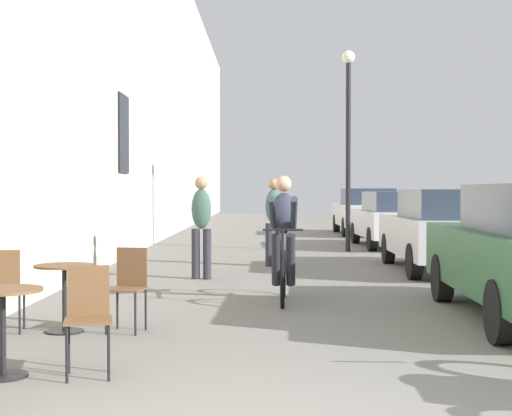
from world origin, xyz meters
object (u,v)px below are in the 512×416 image
Objects in this scene: parked_car_second at (445,229)px; parked_car_fourth at (366,211)px; parked_car_third at (393,218)px; cafe_chair_mid_toward_street at (129,283)px; cyclist_on_bicycle at (283,241)px; cafe_table_mid at (64,283)px; pedestrian_mid at (274,217)px; pedestrian_near at (201,221)px; cafe_table_near at (3,313)px; street_lamp at (348,124)px; cafe_chair_near_toward_street at (88,312)px; cafe_chair_mid_toward_wall at (5,285)px.

parked_car_second is 11.69m from parked_car_fourth.
parked_car_third is at bearing -90.09° from parked_car_fourth.
cafe_chair_mid_toward_street is at bearing -111.77° from parked_car_third.
cafe_chair_mid_toward_street is at bearing -126.33° from cyclist_on_bicycle.
pedestrian_mid is at bearing 71.98° from cafe_table_mid.
cafe_chair_mid_toward_street is 4.86m from pedestrian_near.
pedestrian_near is 0.41× the size of parked_car_second.
cyclist_on_bicycle reaches higher than cafe_table_near.
cafe_chair_near_toward_street is at bearing -105.31° from street_lamp.
cafe_chair_near_toward_street is 0.20× the size of parked_car_fourth.
parked_car_third is (6.10, 12.21, 0.24)m from cafe_chair_mid_toward_wall.
pedestrian_near reaches higher than cyclist_on_bicycle.
cafe_chair_mid_toward_wall is at bearing 125.59° from cafe_chair_near_toward_street.
cafe_table_mid is at bearing -102.11° from pedestrian_near.
cafe_chair_near_toward_street reaches higher than cafe_table_mid.
parked_car_second reaches higher than cafe_chair_mid_toward_street.
parked_car_third is at bearing 71.12° from cafe_chair_near_toward_street.
cafe_chair_mid_toward_street is 1.00× the size of cafe_chair_mid_toward_wall.
cafe_chair_mid_toward_wall is 3.90m from cyclist_on_bicycle.
pedestrian_mid is 0.42× the size of parked_car_third.
parked_car_fourth is at bearing 72.86° from cafe_table_mid.
cafe_chair_near_toward_street is 2.24m from cafe_chair_mid_toward_wall.
cyclist_on_bicycle is 1.02× the size of pedestrian_mid.
cafe_table_near is at bearing -118.44° from cyclist_on_bicycle.
pedestrian_near reaches higher than cafe_chair_mid_toward_wall.
cafe_chair_mid_toward_wall is at bearing -140.39° from cyclist_on_bicycle.
cyclist_on_bicycle is 1.01× the size of pedestrian_near.
pedestrian_mid is at bearing 60.16° from pedestrian_near.
cafe_chair_near_toward_street is 14.83m from parked_car_third.
parked_car_fourth is at bearing 71.02° from pedestrian_near.
parked_car_second reaches higher than cafe_chair_mid_toward_wall.
cafe_chair_mid_toward_street is at bearing -103.12° from pedestrian_mid.
pedestrian_mid is at bearing 76.88° from cafe_chair_mid_toward_street.
parked_car_second is 0.98× the size of parked_car_fourth.
cafe_chair_near_toward_street is at bearing -103.69° from parked_car_fourth.
pedestrian_mid reaches higher than cafe_chair_mid_toward_wall.
cafe_chair_mid_toward_wall is at bearing -108.84° from parked_car_fourth.
cafe_chair_near_toward_street is 9.13m from pedestrian_mid.
cyclist_on_bicycle is 10.21m from parked_car_third.
cafe_chair_near_toward_street is 0.21× the size of parked_car_second.
cafe_chair_near_toward_street is at bearing -108.88° from parked_car_third.
pedestrian_mid is 5.98m from parked_car_third.
cafe_chair_mid_toward_wall is (-1.28, -0.15, 0.00)m from cafe_chair_mid_toward_street.
cyclist_on_bicycle is 0.42× the size of parked_car_third.
cafe_chair_near_toward_street is 1.97m from cafe_chair_mid_toward_street.
parked_car_fourth is at bearing 79.25° from street_lamp.
pedestrian_near is (-1.33, 2.49, 0.17)m from cyclist_on_bicycle.
parked_car_second is at bearing -90.33° from parked_car_third.
parked_car_second reaches higher than cafe_chair_near_toward_street.
pedestrian_mid is at bearing 75.81° from cafe_table_near.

